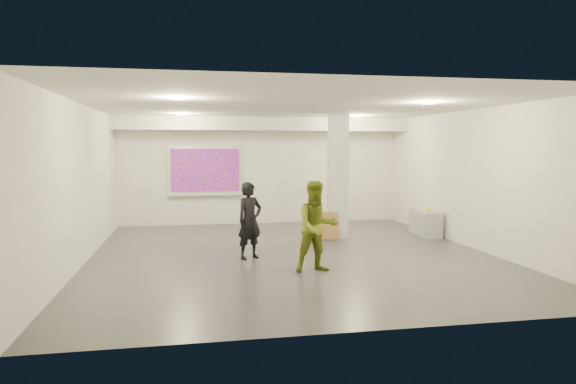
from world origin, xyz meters
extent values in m
cube|color=#33353A|center=(0.00, 0.00, 0.00)|extent=(8.00, 9.00, 0.01)
cube|color=silver|center=(0.00, 0.00, 3.00)|extent=(8.00, 9.00, 0.01)
cube|color=silver|center=(0.00, 4.50, 1.50)|extent=(8.00, 0.01, 3.00)
cube|color=silver|center=(0.00, -4.50, 1.50)|extent=(8.00, 0.01, 3.00)
cube|color=silver|center=(-4.00, 0.00, 1.50)|extent=(0.01, 9.00, 3.00)
cube|color=silver|center=(4.00, 0.00, 1.50)|extent=(0.01, 9.00, 3.00)
cube|color=silver|center=(0.00, 3.95, 2.82)|extent=(8.00, 1.10, 0.36)
cylinder|color=#F4DE7F|center=(-2.20, 2.50, 2.98)|extent=(0.22, 0.22, 0.02)
cylinder|color=#F4DE7F|center=(2.20, 2.50, 2.98)|extent=(0.22, 0.22, 0.02)
cylinder|color=#F4DE7F|center=(-2.20, -1.50, 2.98)|extent=(0.22, 0.22, 0.02)
cylinder|color=#F4DE7F|center=(2.20, -1.50, 2.98)|extent=(0.22, 0.22, 0.02)
cylinder|color=silver|center=(1.50, 1.80, 1.50)|extent=(0.52, 0.52, 3.00)
cube|color=silver|center=(-1.60, 4.46, 1.55)|extent=(2.10, 0.06, 1.40)
cube|color=#000BCF|center=(-1.60, 4.42, 1.55)|extent=(1.90, 0.01, 1.20)
cube|color=silver|center=(-1.60, 4.40, 0.85)|extent=(2.10, 0.08, 0.04)
cube|color=#9A9D9F|center=(3.72, 1.63, 0.31)|extent=(0.49, 1.09, 0.62)
cube|color=silver|center=(3.76, 1.66, 0.63)|extent=(0.28, 0.34, 0.02)
cube|color=#E0D705|center=(3.76, 1.58, 0.64)|extent=(0.21, 0.27, 0.03)
cube|color=olive|center=(1.13, 1.53, 0.32)|extent=(0.62, 0.29, 0.65)
cube|color=olive|center=(0.92, 1.74, 0.30)|extent=(0.57, 0.31, 0.59)
imported|color=black|center=(-0.89, -0.24, 0.75)|extent=(0.66, 0.58, 1.51)
imported|color=olive|center=(0.15, -1.50, 0.80)|extent=(0.83, 0.67, 1.60)
camera|label=1|loc=(-2.01, -10.15, 2.18)|focal=32.00mm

